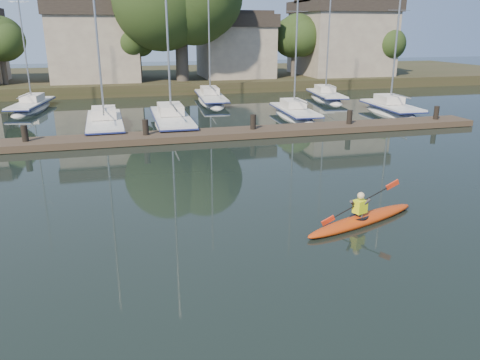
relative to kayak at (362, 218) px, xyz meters
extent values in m
plane|color=black|center=(-2.73, -0.96, -0.18)|extent=(160.00, 160.00, 0.00)
ellipsoid|color=#B8400E|center=(0.03, 0.01, -0.08)|extent=(4.53, 2.15, 0.35)
cylinder|color=black|center=(-0.12, -0.04, 0.04)|extent=(0.88, 0.88, 0.09)
imported|color=#2F2A2D|center=(-0.12, -0.04, 0.40)|extent=(0.35, 0.42, 1.00)
cube|color=#D4E215|center=(-0.12, -0.04, 0.41)|extent=(0.46, 0.40, 0.41)
sphere|color=#D0B482|center=(-0.12, -0.04, 0.76)|extent=(0.22, 0.22, 0.22)
cube|color=#413125|center=(-2.73, 13.04, 0.02)|extent=(34.00, 2.00, 0.35)
cylinder|color=black|center=(-11.73, 13.04, 0.12)|extent=(0.32, 0.32, 1.80)
cylinder|color=black|center=(-5.73, 13.04, 0.12)|extent=(0.32, 0.32, 1.80)
cylinder|color=black|center=(0.27, 13.04, 0.12)|extent=(0.32, 0.32, 1.80)
cylinder|color=black|center=(6.27, 13.04, 0.12)|extent=(0.32, 0.32, 1.80)
cylinder|color=black|center=(12.27, 13.04, 0.12)|extent=(0.32, 0.32, 1.80)
ellipsoid|color=white|center=(-7.92, 17.07, -0.53)|extent=(2.31, 8.64, 1.92)
cube|color=white|center=(-7.92, 17.07, 0.38)|extent=(2.18, 7.09, 0.14)
cube|color=navy|center=(-7.92, 17.07, 0.30)|extent=(2.26, 7.27, 0.08)
cube|color=silver|center=(-7.93, 17.58, 0.75)|extent=(1.47, 2.44, 0.56)
cylinder|color=#9EA0A5|center=(-7.92, 17.33, 6.50)|extent=(0.12, 0.12, 12.14)
cylinder|color=#9EA0A5|center=(-7.89, 15.78, 1.19)|extent=(0.15, 3.27, 0.08)
ellipsoid|color=white|center=(-3.86, 17.14, -0.54)|extent=(2.31, 9.44, 1.99)
cube|color=white|center=(-3.86, 17.14, 0.40)|extent=(2.18, 7.74, 0.15)
cube|color=navy|center=(-3.86, 17.14, 0.31)|extent=(2.27, 7.93, 0.08)
cube|color=silver|center=(-3.85, 17.71, 0.78)|extent=(1.49, 2.65, 0.58)
cylinder|color=#9EA0A5|center=(-3.85, 17.42, 7.25)|extent=(0.13, 0.13, 13.59)
cylinder|color=#9EA0A5|center=(-3.87, 15.73, 1.23)|extent=(0.13, 3.58, 0.08)
ellipsoid|color=white|center=(4.76, 18.09, -0.50)|extent=(2.31, 7.52, 1.77)
cube|color=white|center=(4.76, 18.09, 0.33)|extent=(2.15, 6.18, 0.13)
cube|color=navy|center=(4.76, 18.09, 0.26)|extent=(2.24, 6.33, 0.07)
cube|color=silver|center=(4.78, 18.54, 0.68)|extent=(1.40, 2.14, 0.51)
cylinder|color=#9EA0A5|center=(4.77, 18.32, 5.49)|extent=(0.11, 0.11, 10.22)
cylinder|color=#9EA0A5|center=(4.71, 16.98, 1.08)|extent=(0.21, 2.83, 0.07)
cylinder|color=#9EA0A5|center=(4.77, 18.32, 6.72)|extent=(1.49, 0.10, 0.03)
ellipsoid|color=white|center=(12.04, 17.72, -0.54)|extent=(2.58, 7.34, 1.96)
cube|color=white|center=(12.04, 17.72, 0.39)|extent=(2.40, 6.03, 0.14)
cube|color=navy|center=(12.04, 17.72, 0.31)|extent=(2.49, 6.18, 0.08)
cube|color=silver|center=(12.06, 18.15, 0.77)|extent=(1.56, 2.10, 0.57)
cylinder|color=#9EA0A5|center=(12.05, 17.94, 5.60)|extent=(0.12, 0.12, 10.32)
cylinder|color=#9EA0A5|center=(11.97, 16.64, 1.22)|extent=(0.24, 2.75, 0.08)
cylinder|color=#9EA0A5|center=(12.05, 17.94, 6.84)|extent=(1.65, 0.13, 0.03)
ellipsoid|color=white|center=(-13.39, 26.18, -0.49)|extent=(3.08, 8.14, 1.68)
cube|color=white|center=(-13.39, 26.18, 0.31)|extent=(2.77, 6.71, 0.12)
cube|color=navy|center=(-13.39, 26.18, 0.24)|extent=(2.87, 6.88, 0.07)
cube|color=silver|center=(-13.32, 26.65, 0.63)|extent=(1.57, 2.39, 0.49)
cylinder|color=#9EA0A5|center=(-13.36, 26.41, 6.09)|extent=(0.11, 0.11, 11.47)
cylinder|color=#9EA0A5|center=(-13.58, 25.00, 1.01)|extent=(0.55, 2.99, 0.07)
cylinder|color=#9EA0A5|center=(-13.36, 26.41, 7.47)|extent=(1.40, 0.25, 0.03)
ellipsoid|color=white|center=(0.53, 26.61, -0.51)|extent=(2.64, 9.64, 1.81)
cube|color=white|center=(0.53, 26.61, 0.35)|extent=(2.43, 7.93, 0.13)
cube|color=navy|center=(0.53, 26.61, 0.27)|extent=(2.52, 8.12, 0.08)
cube|color=silver|center=(0.57, 27.18, 0.70)|extent=(1.51, 2.75, 0.52)
cylinder|color=#9EA0A5|center=(0.55, 26.90, 7.06)|extent=(0.11, 0.11, 13.34)
cylinder|color=#9EA0A5|center=(0.44, 25.19, 1.11)|extent=(0.32, 3.62, 0.08)
ellipsoid|color=white|center=(10.43, 25.33, -0.51)|extent=(3.03, 7.80, 1.80)
cube|color=white|center=(10.43, 25.33, 0.34)|extent=(2.75, 6.43, 0.13)
cube|color=navy|center=(10.43, 25.33, 0.27)|extent=(2.84, 6.59, 0.08)
cube|color=silver|center=(10.49, 25.78, 0.70)|extent=(1.61, 2.29, 0.52)
cylinder|color=#9EA0A5|center=(10.46, 25.55, 5.61)|extent=(0.11, 0.11, 10.44)
cylinder|color=#9EA0A5|center=(10.27, 24.20, 1.10)|extent=(0.48, 2.87, 0.08)
cylinder|color=#9EA0A5|center=(10.46, 25.55, 6.87)|extent=(1.51, 0.24, 0.03)
cube|color=#282D16|center=(-2.73, 43.04, 0.32)|extent=(90.00, 24.00, 1.00)
cube|color=tan|center=(-8.73, 37.04, 3.82)|extent=(8.00, 8.00, 6.00)
cube|color=#312A23|center=(-8.73, 37.04, 7.42)|extent=(8.40, 8.40, 1.20)
cube|color=tan|center=(5.27, 37.04, 3.32)|extent=(7.00, 7.00, 5.00)
cube|color=#312A23|center=(5.27, 37.04, 6.42)|extent=(7.35, 7.35, 1.20)
cube|color=tan|center=(17.27, 37.04, 4.07)|extent=(9.00, 9.00, 6.50)
cube|color=#312A23|center=(17.27, 37.04, 7.92)|extent=(9.45, 9.45, 1.20)
cylinder|color=#524A41|center=(-0.73, 34.04, 3.32)|extent=(1.20, 1.20, 5.00)
cylinder|color=#524A41|center=(-16.73, 35.04, 2.32)|extent=(0.48, 0.48, 3.00)
cylinder|color=#524A41|center=(-4.73, 34.54, 2.22)|extent=(0.38, 0.38, 2.80)
sphere|color=black|center=(-4.73, 34.54, 4.42)|extent=(2.72, 2.72, 2.72)
cylinder|color=#524A41|center=(11.27, 35.54, 2.42)|extent=(0.50, 0.50, 3.20)
sphere|color=black|center=(11.27, 35.54, 5.07)|extent=(3.57, 3.57, 3.57)
cylinder|color=#524A41|center=(21.27, 34.04, 2.12)|extent=(0.41, 0.41, 2.60)
sphere|color=black|center=(21.27, 34.04, 4.27)|extent=(2.89, 2.89, 2.89)
camera|label=1|loc=(-7.11, -12.08, 5.60)|focal=35.00mm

